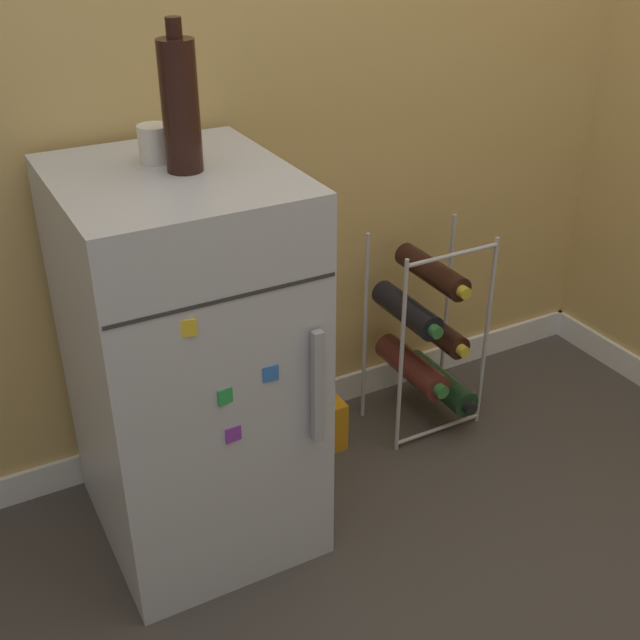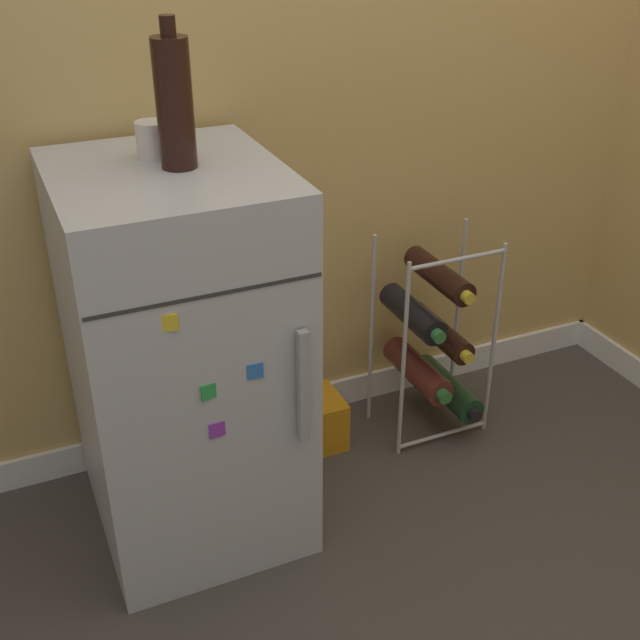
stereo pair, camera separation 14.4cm
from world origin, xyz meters
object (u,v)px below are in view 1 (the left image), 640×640
mini_fridge (189,365)px  soda_box (303,424)px  fridge_top_bottle (180,105)px  wine_rack (425,338)px  fridge_top_cup (155,144)px

mini_fridge → soda_box: 0.56m
mini_fridge → fridge_top_bottle: size_ratio=3.11×
wine_rack → fridge_top_bottle: fridge_top_bottle is taller
mini_fridge → fridge_top_bottle: bearing=-2.8°
mini_fridge → soda_box: bearing=21.1°
fridge_top_cup → fridge_top_bottle: bearing=-67.5°
fridge_top_cup → wine_rack: bearing=0.6°
mini_fridge → soda_box: mini_fridge is taller
wine_rack → mini_fridge: bearing=-173.2°
fridge_top_bottle → mini_fridge: bearing=177.2°
mini_fridge → fridge_top_bottle: fridge_top_bottle is taller
wine_rack → fridge_top_cup: bearing=-179.4°
wine_rack → fridge_top_cup: 1.03m
mini_fridge → wine_rack: size_ratio=1.53×
soda_box → fridge_top_bottle: 1.07m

